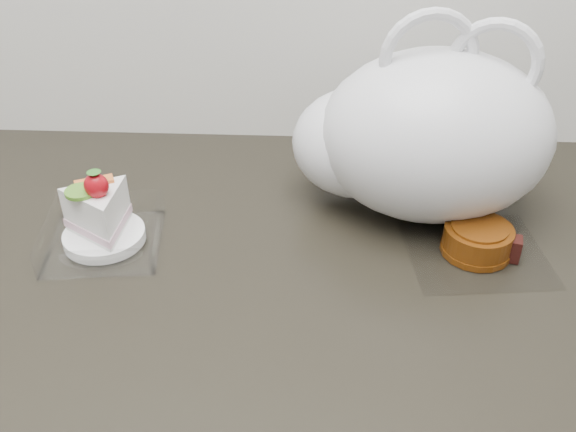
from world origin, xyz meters
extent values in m
cube|color=black|center=(0.00, 1.69, 0.88)|extent=(2.04, 0.64, 0.04)
cube|color=white|center=(-0.08, 1.70, 0.90)|extent=(0.15, 0.15, 0.00)
cylinder|color=white|center=(-0.08, 1.70, 0.91)|extent=(0.10, 0.10, 0.01)
ellipsoid|color=red|center=(-0.07, 1.69, 0.99)|extent=(0.03, 0.02, 0.03)
cone|color=#2D7223|center=(-0.07, 1.69, 1.00)|extent=(0.02, 0.02, 0.01)
cylinder|color=#58982C|center=(-0.09, 1.69, 0.98)|extent=(0.04, 0.04, 0.00)
cube|color=orange|center=(-0.08, 1.71, 0.98)|extent=(0.05, 0.03, 0.00)
cube|color=white|center=(0.38, 1.70, 0.90)|extent=(0.18, 0.17, 0.00)
cylinder|color=#5F2A0B|center=(0.38, 1.70, 0.92)|extent=(0.10, 0.10, 0.03)
cylinder|color=#5F2A0B|center=(0.38, 1.70, 0.91)|extent=(0.11, 0.11, 0.01)
cylinder|color=#5F2A0B|center=(0.38, 1.70, 0.94)|extent=(0.08, 0.08, 0.00)
cube|color=black|center=(0.42, 1.69, 0.92)|extent=(0.03, 0.03, 0.03)
ellipsoid|color=silver|center=(0.33, 1.79, 1.01)|extent=(0.30, 0.24, 0.22)
ellipsoid|color=silver|center=(0.24, 1.82, 0.99)|extent=(0.18, 0.16, 0.14)
torus|color=silver|center=(0.31, 1.79, 1.11)|extent=(0.12, 0.03, 0.12)
torus|color=silver|center=(0.39, 1.79, 1.10)|extent=(0.11, 0.04, 0.11)
camera|label=1|loc=(0.18, 1.06, 1.37)|focal=40.00mm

